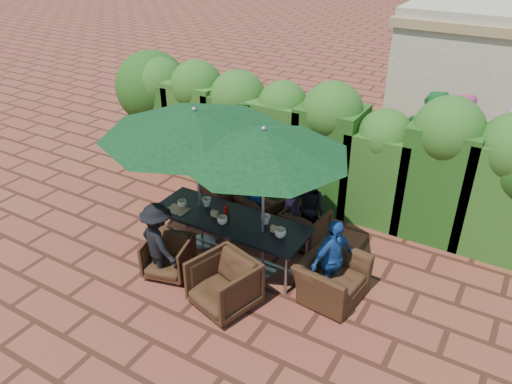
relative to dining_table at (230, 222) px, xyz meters
The scene contains 31 objects.
ground 0.70m from the dining_table, 47.76° to the left, with size 80.00×80.00×0.00m, color brown.
dining_table is the anchor object (origin of this frame).
umbrella_left 1.67m from the dining_table, behind, with size 2.93×2.93×2.46m.
umbrella_right 1.66m from the dining_table, ahead, with size 2.49×2.49×2.46m.
chair_far_left 1.37m from the dining_table, 127.01° to the left, with size 0.74×0.70×0.76m, color black.
chair_far_mid 1.07m from the dining_table, 91.94° to the left, with size 0.70×0.65×0.72m, color black.
chair_far_right 1.36m from the dining_table, 49.76° to the left, with size 0.68×0.63×0.70m, color black.
chair_near_left 1.09m from the dining_table, 125.77° to the right, with size 0.67×0.63×0.69m, color black.
chair_near_right 1.19m from the dining_table, 61.65° to the right, with size 0.82×0.76×0.84m, color black.
chair_end_right 1.80m from the dining_table, ahead, with size 0.98×0.63×0.85m, color black.
adult_far_left 1.32m from the dining_table, 128.96° to the left, with size 0.66×0.39×1.33m, color silver.
adult_far_mid 1.01m from the dining_table, 95.26° to the left, with size 0.45×0.37×1.25m, color #1A4992.
adult_far_right 1.33m from the dining_table, 47.04° to the left, with size 0.64×0.39×1.33m, color black.
adult_near_left 1.18m from the dining_table, 123.10° to the right, with size 0.84×0.38×1.31m, color black.
adult_end_right 1.77m from the dining_table, ahead, with size 0.77×0.38×1.31m, color #1A4992.
child_left 1.06m from the dining_table, 109.79° to the left, with size 0.28×0.22×0.77m, color #E65194.
child_right 1.23m from the dining_table, 63.21° to the left, with size 0.32×0.26×0.88m, color #874494.
pedestrian_a 4.89m from the dining_table, 65.36° to the left, with size 1.80×0.64×1.93m, color #217C32.
pedestrian_b 5.28m from the dining_table, 61.74° to the left, with size 0.90×0.55×1.88m, color #E65194.
pedestrian_c 5.68m from the dining_table, 51.51° to the left, with size 1.20×0.55×1.88m, color gray.
cup_a 0.89m from the dining_table, behind, with size 0.15×0.15×0.12m, color beige.
cup_b 0.58m from the dining_table, 166.23° to the left, with size 0.15×0.15×0.14m, color beige.
cup_c 0.23m from the dining_table, 95.50° to the right, with size 0.16×0.16×0.13m, color beige.
cup_d 0.59m from the dining_table, 16.68° to the left, with size 0.15×0.15×0.14m, color beige.
cup_e 0.94m from the dining_table, ahead, with size 0.17×0.17×0.14m, color beige.
ketchup_bottle 0.20m from the dining_table, 163.74° to the left, with size 0.04×0.04×0.17m, color #B20C0A.
sauce_bottle 0.23m from the dining_table, 135.22° to the left, with size 0.04×0.04×0.17m, color #4C230C.
serving_tray 0.90m from the dining_table, 165.58° to the right, with size 0.35×0.25×0.02m, color #A77950.
number_block_left 0.28m from the dining_table, 164.20° to the right, with size 0.12×0.06×0.10m, color tan.
number_block_right 0.80m from the dining_table, ahead, with size 0.12×0.06×0.10m, color tan.
hedge_wall 2.54m from the dining_table, 90.44° to the left, with size 9.10×1.60×2.49m.
Camera 1 is at (3.62, -5.66, 5.00)m, focal length 35.00 mm.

